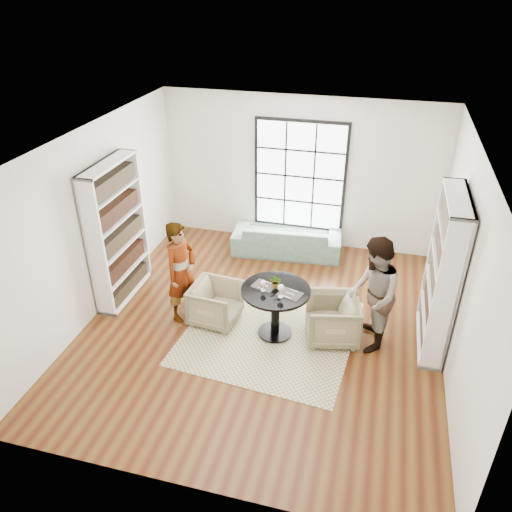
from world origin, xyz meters
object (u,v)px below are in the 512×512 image
(armchair_left, at_px, (216,303))
(wine_glass_right, at_px, (281,288))
(sofa, at_px, (287,238))
(armchair_right, at_px, (332,319))
(person_left, at_px, (181,272))
(flower_centerpiece, at_px, (276,282))
(wine_glass_left, at_px, (263,283))
(pedestal_table, at_px, (276,302))
(person_right, at_px, (373,295))

(armchair_left, distance_m, wine_glass_right, 1.31)
(sofa, relative_size, wine_glass_right, 10.02)
(armchair_left, xyz_separation_m, armchair_right, (1.86, 0.03, 0.02))
(person_left, bearing_deg, armchair_left, -71.29)
(flower_centerpiece, bearing_deg, wine_glass_left, -140.46)
(wine_glass_left, xyz_separation_m, wine_glass_right, (0.29, -0.09, 0.02))
(sofa, xyz_separation_m, armchair_left, (-0.65, -2.50, 0.03))
(flower_centerpiece, bearing_deg, armchair_left, 178.10)
(sofa, height_order, wine_glass_left, wine_glass_left)
(wine_glass_right, bearing_deg, armchair_right, 21.48)
(pedestal_table, distance_m, armchair_left, 1.04)
(wine_glass_right, bearing_deg, sofa, 99.49)
(person_right, bearing_deg, person_left, -97.78)
(armchair_right, height_order, person_left, person_left)
(person_right, relative_size, wine_glass_left, 9.78)
(wine_glass_right, height_order, flower_centerpiece, wine_glass_right)
(pedestal_table, relative_size, person_left, 0.62)
(wine_glass_left, bearing_deg, pedestal_table, 25.06)
(armchair_right, relative_size, person_left, 0.46)
(pedestal_table, height_order, armchair_left, pedestal_table)
(wine_glass_left, bearing_deg, armchair_right, 11.08)
(sofa, height_order, armchair_right, armchair_right)
(person_left, bearing_deg, flower_centerpiece, -72.51)
(person_left, distance_m, person_right, 2.96)
(pedestal_table, bearing_deg, wine_glass_right, -58.01)
(person_right, xyz_separation_m, flower_centerpiece, (-1.42, -0.07, 0.04))
(armchair_left, distance_m, person_right, 2.47)
(person_left, distance_m, wine_glass_right, 1.68)
(person_left, height_order, flower_centerpiece, person_left)
(wine_glass_left, xyz_separation_m, flower_centerpiece, (0.16, 0.14, -0.03))
(sofa, xyz_separation_m, person_right, (1.76, -2.47, 0.59))
(wine_glass_left, bearing_deg, sofa, 93.78)
(pedestal_table, distance_m, person_right, 1.44)
(person_right, xyz_separation_m, wine_glass_left, (-1.58, -0.20, 0.07))
(sofa, bearing_deg, wine_glass_right, 94.47)
(flower_centerpiece, bearing_deg, sofa, 97.66)
(sofa, bearing_deg, person_left, 59.45)
(person_right, bearing_deg, wine_glass_left, -91.15)
(sofa, bearing_deg, armchair_right, 111.11)
(pedestal_table, distance_m, wine_glass_left, 0.41)
(armchair_left, xyz_separation_m, wine_glass_left, (0.82, -0.17, 0.63))
(pedestal_table, bearing_deg, flower_centerpiece, 102.41)
(person_left, distance_m, wine_glass_left, 1.39)
(sofa, xyz_separation_m, flower_centerpiece, (0.34, -2.54, 0.62))
(person_left, bearing_deg, armchair_right, -70.49)
(sofa, bearing_deg, flower_centerpiece, 92.64)
(flower_centerpiece, bearing_deg, person_left, 178.78)
(armchair_left, distance_m, person_left, 0.75)
(armchair_right, xyz_separation_m, flower_centerpiece, (-0.87, -0.07, 0.58))
(person_right, height_order, flower_centerpiece, person_right)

